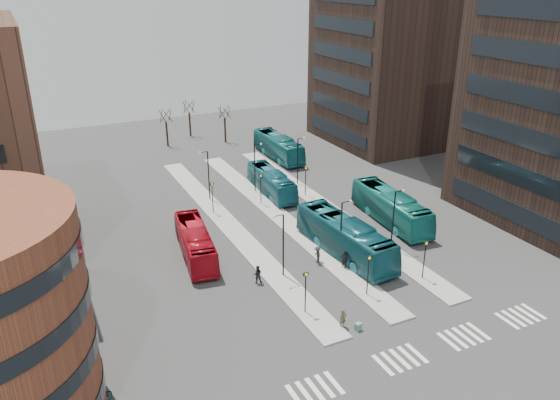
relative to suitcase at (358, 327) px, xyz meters
name	(u,v)px	position (x,y,z in m)	size (l,w,h in m)	color
ground	(450,390)	(1.78, -8.22, -0.30)	(160.00, 160.00, 0.00)	#2D2D2F
island_left	(229,226)	(-2.22, 21.78, -0.23)	(2.50, 45.00, 0.15)	gray
island_mid	(279,216)	(3.78, 21.78, -0.23)	(2.50, 45.00, 0.15)	gray
island_right	(325,206)	(9.78, 21.78, -0.23)	(2.50, 45.00, 0.15)	gray
suitcase	(358,327)	(0.00, 0.00, 0.00)	(0.48, 0.38, 0.60)	#1A4792
red_bus	(195,242)	(-7.56, 16.91, 1.20)	(2.53, 10.81, 3.01)	#AA0D1B
teal_bus_a	(345,237)	(5.65, 10.97, 1.53)	(3.08, 13.17, 3.67)	#12505B
teal_bus_b	(271,182)	(6.02, 28.45, 1.20)	(2.52, 10.78, 3.00)	#155B6A
teal_bus_c	(391,207)	(14.21, 15.10, 1.44)	(2.93, 12.53, 3.49)	#166F6A
teal_bus_d	(278,147)	(12.98, 40.83, 1.40)	(2.86, 12.22, 3.40)	#145E65
traveller	(343,318)	(-0.89, 0.86, 0.50)	(0.59, 0.39, 1.61)	#4E462E
commuter_a	(257,274)	(-4.17, 9.77, 0.55)	(0.83, 0.65, 1.71)	black
commuter_b	(345,260)	(4.14, 8.50, 0.63)	(1.09, 0.45, 1.86)	black
commuter_c	(317,255)	(2.40, 10.59, 0.54)	(1.08, 0.62, 1.68)	black
bicycle_far	(100,398)	(-19.22, 0.73, 0.16)	(0.61, 1.75, 0.92)	gray
crosswalk_stripes	(430,348)	(3.53, -4.22, -0.30)	(22.35, 2.40, 0.01)	silver
tower_far	(396,45)	(33.76, 41.78, 14.70)	(20.12, 20.00, 30.00)	#2E2019
sign_poles	(306,221)	(3.38, 14.78, 2.11)	(12.45, 22.12, 3.65)	black
lamp_posts	(292,192)	(4.42, 19.78, 3.28)	(14.04, 20.24, 6.12)	black
bare_trees	(194,125)	(4.45, 54.45, 2.42)	(10.97, 8.14, 5.90)	black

